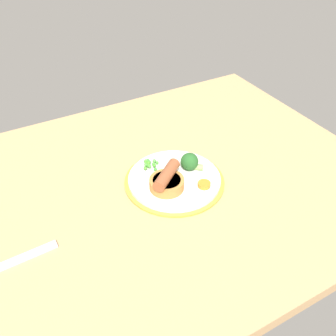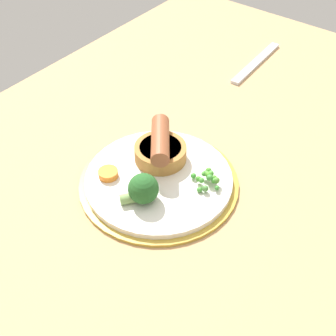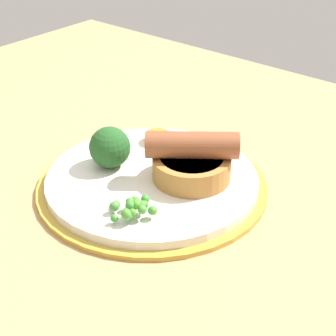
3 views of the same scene
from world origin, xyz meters
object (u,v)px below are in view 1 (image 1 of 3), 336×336
dinner_plate (174,180)px  carrot_slice_1 (204,185)px  broccoli_floret_near (190,162)px  sausage_pudding (167,181)px  fork (10,263)px  pea_pile (149,164)px

dinner_plate → carrot_slice_1: size_ratio=8.09×
dinner_plate → broccoli_floret_near: broccoli_floret_near is taller
dinner_plate → sausage_pudding: (-3.30, -2.27, 2.84)cm
fork → dinner_plate: bearing=5.5°
pea_pile → carrot_slice_1: pea_pile is taller
dinner_plate → fork: (-38.56, -5.63, -0.27)cm
dinner_plate → pea_pile: 7.40cm
sausage_pudding → carrot_slice_1: (7.64, -3.70, -1.50)cm
pea_pile → carrot_slice_1: bearing=-58.3°
broccoli_floret_near → fork: size_ratio=0.29×
dinner_plate → fork: size_ratio=1.31×
sausage_pudding → dinner_plate: bearing=-3.4°
pea_pile → dinner_plate: bearing=-62.8°
pea_pile → fork: bearing=-161.2°
sausage_pudding → pea_pile: bearing=51.9°
dinner_plate → carrot_slice_1: bearing=-54.0°
broccoli_floret_near → pea_pile: bearing=5.0°
pea_pile → carrot_slice_1: 14.52cm
dinner_plate → fork: dinner_plate is taller
fork → carrot_slice_1: bearing=-3.2°
broccoli_floret_near → carrot_slice_1: (-0.50, -7.03, -1.56)cm
sausage_pudding → carrot_slice_1: sausage_pudding is taller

